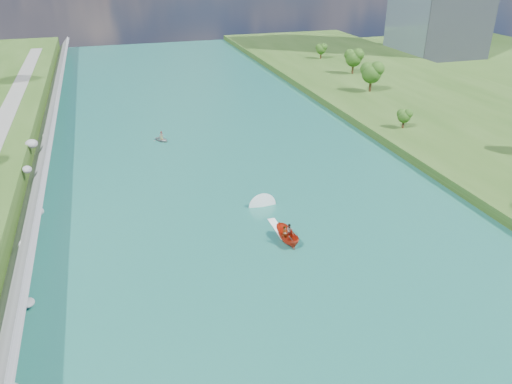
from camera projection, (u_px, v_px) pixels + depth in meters
name	position (u px, v px, depth m)	size (l,w,h in m)	color
ground	(293.00, 277.00, 50.14)	(260.00, 260.00, 0.00)	#2D5119
river_water	(240.00, 192.00, 67.25)	(55.00, 240.00, 0.10)	#16574F
riprap_bank	(30.00, 212.00, 58.64)	(4.27, 236.00, 4.24)	slate
trees_east	(499.00, 131.00, 74.72)	(16.24, 134.33, 7.88)	#1C4612
motorboat	(283.00, 230.00, 56.75)	(3.60, 19.01, 2.25)	#AC230D
raft	(162.00, 139.00, 84.67)	(3.21, 3.50, 1.68)	gray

